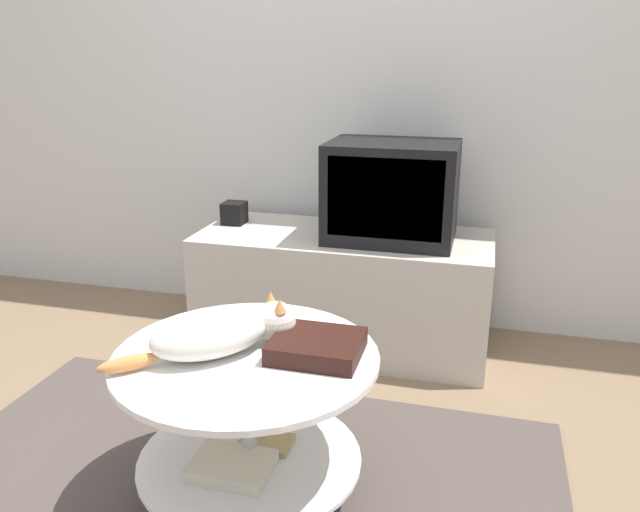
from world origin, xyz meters
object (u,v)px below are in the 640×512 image
(tv, at_px, (392,191))
(cat, at_px, (221,333))
(dvd_box, at_px, (317,346))
(speaker, at_px, (234,213))

(tv, height_order, cat, tv)
(tv, height_order, dvd_box, tv)
(dvd_box, relative_size, cat, 0.55)
(speaker, xyz_separation_m, cat, (0.45, -1.18, -0.02))
(tv, height_order, speaker, tv)
(speaker, bearing_deg, tv, -4.48)
(dvd_box, xyz_separation_m, cat, (-0.26, -0.05, 0.03))
(speaker, bearing_deg, cat, -69.13)
(tv, distance_m, speaker, 0.76)
(speaker, height_order, dvd_box, speaker)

